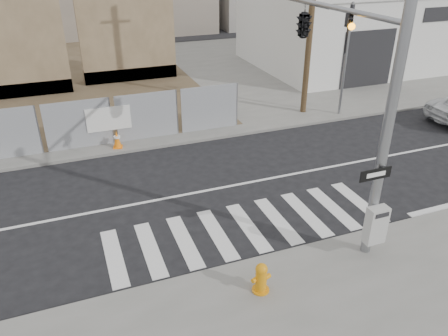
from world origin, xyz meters
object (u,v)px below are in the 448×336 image
object	(u,v)px
auto_shop	(347,28)
fire_hydrant	(261,278)
traffic_cone_d	(117,139)
traffic_cone_c	(86,134)
signal_pole	(328,58)

from	to	relation	value
auto_shop	fire_hydrant	size ratio (longest dim) A/B	14.91
fire_hydrant	traffic_cone_d	size ratio (longest dim) A/B	1.12
auto_shop	traffic_cone_c	xyz separation A→B (m)	(-17.96, -7.47, -2.04)
traffic_cone_c	fire_hydrant	bearing A→B (deg)	-73.81
signal_pole	traffic_cone_c	xyz separation A→B (m)	(-6.46, 7.54, -4.29)
traffic_cone_c	signal_pole	bearing A→B (deg)	-49.41
fire_hydrant	traffic_cone_d	bearing A→B (deg)	80.33
auto_shop	fire_hydrant	bearing A→B (deg)	-129.28
signal_pole	auto_shop	size ratio (longest dim) A/B	0.58
auto_shop	signal_pole	bearing A→B (deg)	-127.46
signal_pole	auto_shop	world-z (taller)	signal_pole
fire_hydrant	traffic_cone_c	world-z (taller)	fire_hydrant
traffic_cone_c	traffic_cone_d	size ratio (longest dim) A/B	1.07
traffic_cone_d	auto_shop	bearing A→B (deg)	26.83
signal_pole	traffic_cone_c	world-z (taller)	signal_pole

